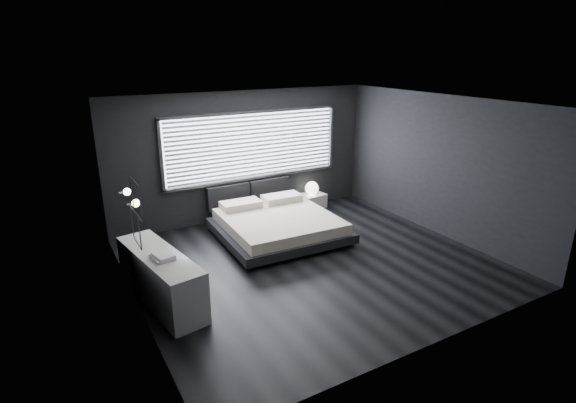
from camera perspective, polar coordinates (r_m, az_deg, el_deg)
room at (r=7.58m, az=3.19°, el=1.77°), size 6.04×6.00×2.80m
window at (r=9.91m, az=-4.32°, el=7.08°), size 4.14×0.09×1.52m
headboard at (r=10.05m, az=-4.96°, el=1.10°), size 1.96×0.16×0.52m
sconce_near at (r=6.54m, az=-18.80°, el=-0.21°), size 0.18×0.11×0.11m
sconce_far at (r=7.10m, az=-19.79°, el=1.17°), size 0.18×0.11×0.11m
wall_art_upper at (r=5.89m, az=-18.73°, el=0.29°), size 0.01×0.48×0.48m
wall_art_lower at (r=6.27m, az=-18.75°, el=-3.15°), size 0.01×0.48×0.48m
bed at (r=9.02m, az=-1.28°, el=-2.91°), size 2.42×2.32×0.60m
nightstand at (r=10.79m, az=3.07°, el=0.13°), size 0.61×0.53×0.33m
orb_lamp at (r=10.65m, az=3.05°, el=1.70°), size 0.32×0.32×0.32m
dresser at (r=7.02m, az=-15.82°, el=-9.32°), size 0.87×2.04×0.79m
book_stack at (r=6.67m, az=-15.61°, el=-6.72°), size 0.31×0.39×0.07m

